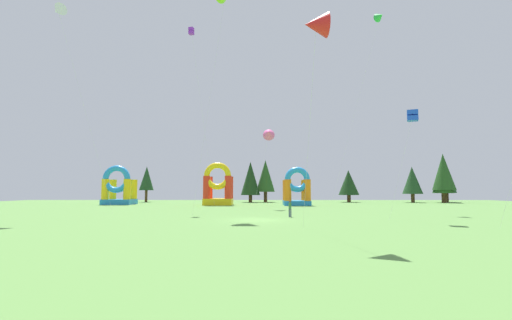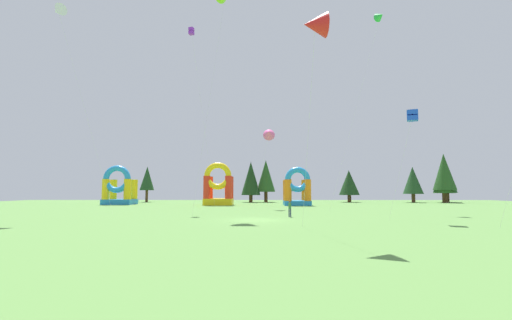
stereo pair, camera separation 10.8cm
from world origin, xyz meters
name	(u,v)px [view 2 (the right image)]	position (x,y,z in m)	size (l,w,h in m)	color
ground_plane	(255,220)	(0.00, 0.00, 0.00)	(120.00, 120.00, 0.00)	#5B8C42
kite_blue_box	(412,116)	(13.82, -0.85, 9.13)	(2.63, 1.45, 9.61)	blue
kite_white_delta	(58,11)	(-20.27, 3.11, 21.02)	(4.72, 6.74, 21.68)	white
kite_green_delta	(380,16)	(17.13, 15.43, 26.63)	(8.81, 3.60, 27.29)	green
kite_red_delta	(315,25)	(3.75, -11.10, 12.38)	(1.42, 6.00, 13.14)	red
kite_purple_box	(192,32)	(-8.78, 14.32, 23.95)	(2.59, 9.85, 24.55)	purple
kite_pink_delta	(269,133)	(1.78, 18.51, 10.79)	(3.11, 1.84, 11.77)	#EA599E
person_near_camera	(290,207)	(3.41, 3.52, 0.97)	(0.30, 0.30, 1.63)	navy
inflatable_yellow_castle	(218,189)	(-6.79, 29.75, 2.80)	(4.94, 4.38, 7.38)	yellow
inflatable_orange_dome	(119,190)	(-25.29, 32.28, 2.69)	(5.22, 4.56, 7.07)	#268CD8
inflatable_red_slide	(297,190)	(6.84, 28.85, 2.55)	(4.52, 4.41, 6.54)	#268CD8
tree_row_0	(147,179)	(-24.32, 44.94, 5.11)	(3.11, 3.11, 7.77)	#4C331E
tree_row_1	(251,178)	(-1.48, 43.52, 5.09)	(4.11, 4.11, 8.69)	#4C331E
tree_row_2	(266,176)	(1.76, 44.21, 5.61)	(4.05, 4.05, 9.09)	#4C331E
tree_row_3	(349,183)	(19.72, 44.23, 4.20)	(4.36, 4.36, 6.91)	#4C331E
tree_row_4	(413,180)	(32.59, 42.29, 4.61)	(4.05, 4.05, 7.48)	#4C331E
tree_row_5	(443,177)	(38.56, 41.48, 5.27)	(4.12, 4.12, 8.65)	#4C331E
tree_row_6	(444,172)	(38.77, 41.44, 6.33)	(4.53, 4.53, 10.19)	#4C331E
tree_row_7	(447,179)	(40.75, 44.25, 5.01)	(3.92, 3.92, 8.11)	#4C331E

